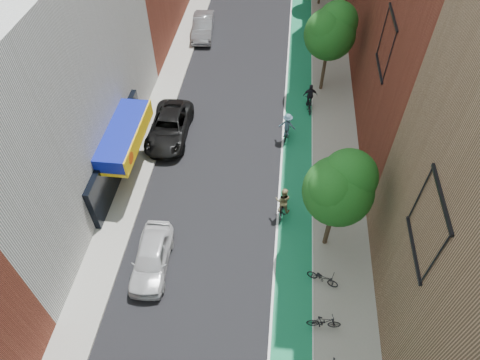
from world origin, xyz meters
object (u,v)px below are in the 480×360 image
(cyclist_lane_near, at_px, (283,205))
(cyclist_lane_far, at_px, (287,129))
(parked_car_black, at_px, (169,127))
(parked_car_white, at_px, (151,258))
(cyclist_lane_mid, at_px, (310,100))
(parked_car_silver, at_px, (203,26))

(cyclist_lane_near, xyz_separation_m, cyclist_lane_far, (-0.00, 6.44, 0.04))
(cyclist_lane_near, height_order, cyclist_lane_far, cyclist_lane_near)
(cyclist_lane_near, bearing_deg, parked_car_black, -29.82)
(parked_car_white, xyz_separation_m, cyclist_lane_far, (6.48, 10.50, 0.20))
(parked_car_black, xyz_separation_m, cyclist_lane_mid, (9.30, 3.91, 0.03))
(parked_car_white, relative_size, cyclist_lane_far, 2.10)
(parked_car_silver, distance_m, cyclist_lane_near, 20.88)
(parked_car_black, bearing_deg, cyclist_lane_far, 2.89)
(cyclist_lane_near, relative_size, cyclist_lane_mid, 1.03)
(cyclist_lane_mid, bearing_deg, parked_car_black, 14.91)
(parked_car_white, height_order, cyclist_lane_near, cyclist_lane_near)
(cyclist_lane_mid, bearing_deg, cyclist_lane_near, 73.41)
(parked_car_white, distance_m, cyclist_lane_far, 12.34)
(parked_car_white, xyz_separation_m, parked_car_black, (-1.32, 9.97, 0.03))
(cyclist_lane_mid, distance_m, cyclist_lane_far, 3.70)
(parked_car_silver, relative_size, cyclist_lane_near, 2.28)
(parked_car_white, xyz_separation_m, cyclist_lane_near, (6.48, 4.06, 0.16))
(parked_car_black, bearing_deg, parked_car_silver, 89.02)
(parked_car_black, xyz_separation_m, cyclist_lane_near, (7.80, -5.91, 0.14))
(cyclist_lane_far, bearing_deg, cyclist_lane_near, 99.53)
(parked_car_black, bearing_deg, cyclist_lane_mid, 21.84)
(parked_car_white, bearing_deg, parked_car_black, 94.68)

